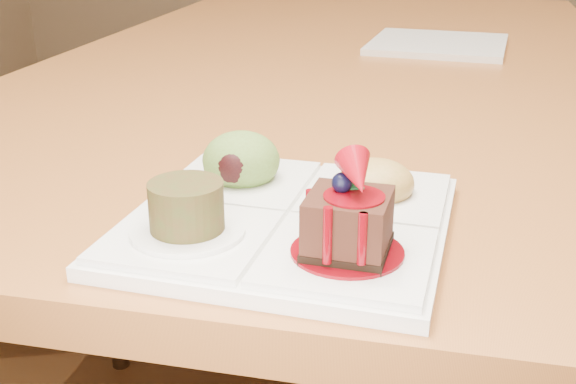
# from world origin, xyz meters

# --- Properties ---
(dining_table) EXTENTS (1.00, 1.80, 0.75)m
(dining_table) POSITION_xyz_m (0.00, 0.00, 0.68)
(dining_table) COLOR #9F5D29
(dining_table) RESTS_ON ground
(sampler_plate) EXTENTS (0.27, 0.27, 0.10)m
(sampler_plate) POSITION_xyz_m (0.07, -0.75, 0.77)
(sampler_plate) COLOR white
(sampler_plate) RESTS_ON dining_table
(second_plate) EXTENTS (0.27, 0.27, 0.01)m
(second_plate) POSITION_xyz_m (0.17, 0.12, 0.76)
(second_plate) COLOR white
(second_plate) RESTS_ON dining_table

